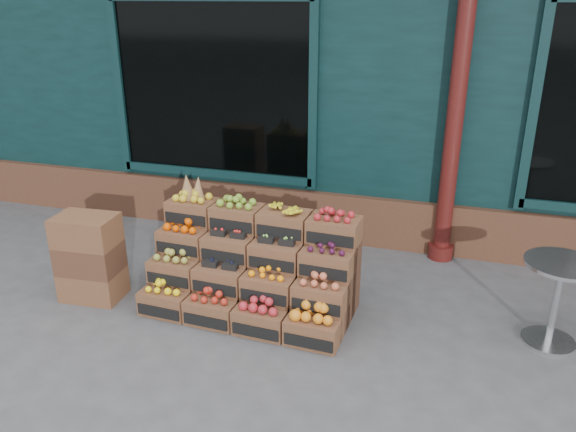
% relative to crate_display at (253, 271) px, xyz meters
% --- Properties ---
extents(ground, '(60.00, 60.00, 0.00)m').
position_rel_crate_display_xyz_m(ground, '(0.46, -0.41, -0.37)').
color(ground, '#48484B').
rests_on(ground, ground).
extents(shop_facade, '(12.00, 6.24, 4.80)m').
position_rel_crate_display_xyz_m(shop_facade, '(0.46, 4.70, 2.03)').
color(shop_facade, black).
rests_on(shop_facade, ground).
extents(crate_display, '(1.94, 1.00, 1.19)m').
position_rel_crate_display_xyz_m(crate_display, '(0.00, 0.00, 0.00)').
color(crate_display, brown).
rests_on(crate_display, ground).
extents(spare_crates, '(0.60, 0.44, 0.86)m').
position_rel_crate_display_xyz_m(spare_crates, '(-1.57, -0.31, 0.06)').
color(spare_crates, brown).
rests_on(spare_crates, ground).
extents(bistro_table, '(0.61, 0.61, 0.77)m').
position_rel_crate_display_xyz_m(bistro_table, '(2.65, 0.17, 0.11)').
color(bistro_table, '#B9BCC0').
rests_on(bistro_table, ground).
extents(shopkeeper, '(0.85, 0.67, 2.05)m').
position_rel_crate_display_xyz_m(shopkeeper, '(-1.47, 2.58, 0.66)').
color(shopkeeper, '#164D29').
rests_on(shopkeeper, ground).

